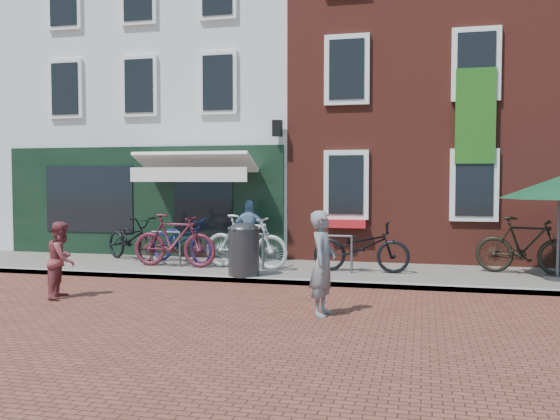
% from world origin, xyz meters
% --- Properties ---
extents(ground, '(80.00, 80.00, 0.00)m').
position_xyz_m(ground, '(0.00, 0.00, 0.00)').
color(ground, brown).
extents(sidewalk, '(24.00, 3.00, 0.10)m').
position_xyz_m(sidewalk, '(1.00, 1.50, 0.05)').
color(sidewalk, slate).
rests_on(sidewalk, ground).
extents(building_stucco, '(8.00, 8.00, 9.00)m').
position_xyz_m(building_stucco, '(-5.00, 7.00, 4.50)').
color(building_stucco, silver).
rests_on(building_stucco, ground).
extents(building_brick_mid, '(6.00, 8.00, 10.00)m').
position_xyz_m(building_brick_mid, '(2.00, 7.00, 5.00)').
color(building_brick_mid, maroon).
rests_on(building_brick_mid, ground).
extents(filler_left, '(7.00, 8.00, 9.00)m').
position_xyz_m(filler_left, '(-12.50, 7.00, 4.50)').
color(filler_left, silver).
rests_on(filler_left, ground).
extents(litter_bin, '(0.65, 0.65, 1.20)m').
position_xyz_m(litter_bin, '(-1.32, 0.30, 0.72)').
color(litter_bin, '#323234').
rests_on(litter_bin, sidewalk).
extents(parasol, '(2.35, 2.35, 2.20)m').
position_xyz_m(parasol, '(5.01, 1.30, 2.06)').
color(parasol, '#4C4C4F').
rests_on(parasol, sidewalk).
extents(woman, '(0.44, 0.63, 1.65)m').
position_xyz_m(woman, '(0.83, -2.49, 0.83)').
color(woman, slate).
rests_on(woman, ground).
extents(boy, '(0.67, 0.78, 1.38)m').
position_xyz_m(boy, '(-3.98, -2.21, 0.69)').
color(boy, brown).
rests_on(boy, ground).
extents(cafe_person, '(0.93, 0.47, 1.53)m').
position_xyz_m(cafe_person, '(-1.77, 2.26, 0.86)').
color(cafe_person, '#708CB4').
rests_on(cafe_person, sidewalk).
extents(bicycle_0, '(2.18, 1.74, 1.11)m').
position_xyz_m(bicycle_0, '(-4.74, 1.87, 0.65)').
color(bicycle_0, black).
rests_on(bicycle_0, sidewalk).
extents(bicycle_1, '(2.06, 0.63, 1.23)m').
position_xyz_m(bicycle_1, '(-3.27, 1.15, 0.72)').
color(bicycle_1, '#501723').
rests_on(bicycle_1, sidewalk).
extents(bicycle_2, '(2.23, 1.54, 1.11)m').
position_xyz_m(bicycle_2, '(-3.38, 1.84, 0.65)').
color(bicycle_2, '#141A53').
rests_on(bicycle_2, sidewalk).
extents(bicycle_3, '(2.11, 0.87, 1.23)m').
position_xyz_m(bicycle_3, '(-1.57, 1.28, 0.72)').
color(bicycle_3, '#AEAEB1').
rests_on(bicycle_3, sidewalk).
extents(bicycle_4, '(2.13, 0.78, 1.11)m').
position_xyz_m(bicycle_4, '(1.03, 1.41, 0.65)').
color(bicycle_4, black).
rests_on(bicycle_4, sidewalk).
extents(bicycle_5, '(2.13, 1.03, 1.23)m').
position_xyz_m(bicycle_5, '(4.48, 1.88, 0.72)').
color(bicycle_5, black).
rests_on(bicycle_5, sidewalk).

